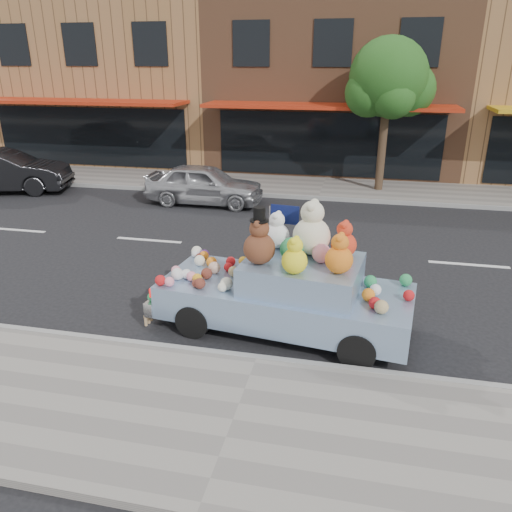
% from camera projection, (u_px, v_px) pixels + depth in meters
% --- Properties ---
extents(ground, '(120.00, 120.00, 0.00)m').
position_uv_depth(ground, '(299.00, 252.00, 12.44)').
color(ground, black).
rests_on(ground, ground).
extents(near_sidewalk, '(60.00, 3.00, 0.12)m').
position_uv_depth(near_sidewalk, '(233.00, 423.00, 6.52)').
color(near_sidewalk, gray).
rests_on(near_sidewalk, ground).
extents(far_sidewalk, '(60.00, 3.00, 0.12)m').
position_uv_depth(far_sidewalk, '(322.00, 188.00, 18.32)').
color(far_sidewalk, gray).
rests_on(far_sidewalk, ground).
extents(near_kerb, '(60.00, 0.12, 0.13)m').
position_uv_depth(near_kerb, '(257.00, 360.00, 7.88)').
color(near_kerb, gray).
rests_on(near_kerb, ground).
extents(far_kerb, '(60.00, 0.12, 0.13)m').
position_uv_depth(far_kerb, '(318.00, 198.00, 16.96)').
color(far_kerb, gray).
rests_on(far_kerb, ground).
extents(storefront_left, '(10.00, 9.80, 7.30)m').
position_uv_depth(storefront_left, '(128.00, 77.00, 23.93)').
color(storefront_left, olive).
rests_on(storefront_left, ground).
extents(storefront_mid, '(10.00, 9.80, 7.30)m').
position_uv_depth(storefront_mid, '(337.00, 79.00, 21.97)').
color(storefront_mid, brown).
rests_on(storefront_mid, ground).
extents(street_tree, '(3.00, 2.70, 5.22)m').
position_uv_depth(street_tree, '(389.00, 84.00, 16.63)').
color(street_tree, '#38281C').
rests_on(street_tree, ground).
extents(car_silver, '(3.86, 1.58, 1.31)m').
position_uv_depth(car_silver, '(204.00, 184.00, 16.33)').
color(car_silver, '#B4B5B9').
rests_on(car_silver, ground).
extents(car_dark, '(4.80, 2.70, 1.50)m').
position_uv_depth(car_dark, '(3.00, 171.00, 17.75)').
color(car_dark, black).
rests_on(car_dark, ground).
extents(art_car, '(4.66, 2.29, 2.31)m').
position_uv_depth(art_car, '(287.00, 287.00, 8.61)').
color(art_car, black).
rests_on(art_car, ground).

